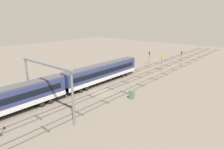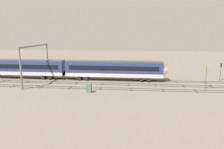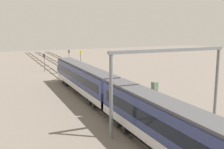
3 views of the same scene
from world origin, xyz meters
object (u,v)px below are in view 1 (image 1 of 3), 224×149
(signal_light_trackside_approach, at_px, (149,56))
(relay_cabinet, at_px, (132,94))
(overhead_gantry, at_px, (46,78))
(signal_light_trackside_departure, at_px, (181,56))
(speed_sign_near_foreground, at_px, (162,60))

(signal_light_trackside_approach, distance_m, relay_cabinet, 32.82)
(overhead_gantry, height_order, relay_cabinet, overhead_gantry)
(signal_light_trackside_approach, height_order, signal_light_trackside_departure, signal_light_trackside_departure)
(overhead_gantry, distance_m, speed_sign_near_foreground, 38.71)
(speed_sign_near_foreground, relative_size, relay_cabinet, 2.95)
(overhead_gantry, relative_size, relay_cabinet, 7.71)
(signal_light_trackside_approach, xyz_separation_m, signal_light_trackside_departure, (8.07, -8.51, 0.02))
(speed_sign_near_foreground, relative_size, signal_light_trackside_approach, 1.23)
(speed_sign_near_foreground, distance_m, relay_cabinet, 24.91)
(overhead_gantry, distance_m, signal_light_trackside_departure, 52.59)
(relay_cabinet, bearing_deg, signal_light_trackside_departure, 7.37)
(overhead_gantry, height_order, speed_sign_near_foreground, overhead_gantry)
(signal_light_trackside_departure, height_order, relay_cabinet, signal_light_trackside_departure)
(speed_sign_near_foreground, xyz_separation_m, signal_light_trackside_approach, (5.78, 7.72, -0.66))
(signal_light_trackside_approach, relative_size, relay_cabinet, 2.40)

